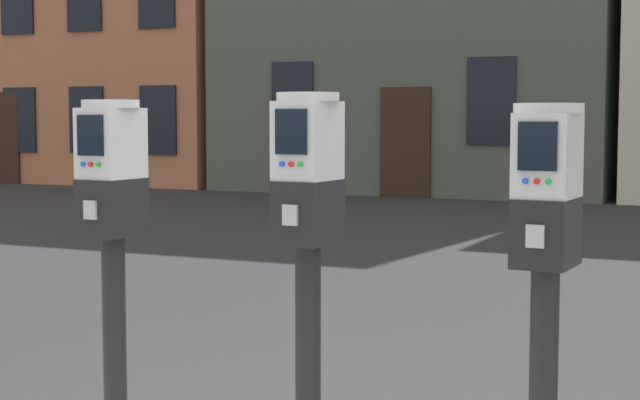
{
  "coord_description": "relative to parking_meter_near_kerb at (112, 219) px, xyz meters",
  "views": [
    {
      "loc": [
        1.69,
        -3.29,
        1.53
      ],
      "look_at": [
        0.22,
        -0.08,
        1.24
      ],
      "focal_mm": 56.35,
      "sensor_mm": 36.0,
      "label": 1
    }
  ],
  "objects": [
    {
      "name": "parking_meter_twin_adjacent",
      "position": [
        0.82,
        0.0,
        0.01
      ],
      "size": [
        0.23,
        0.26,
        1.48
      ],
      "rotation": [
        0.0,
        0.0,
        -1.62
      ],
      "color": "black",
      "rests_on": "sidewalk_slab"
    },
    {
      "name": "parking_meter_near_kerb",
      "position": [
        0.0,
        0.0,
        0.0
      ],
      "size": [
        0.23,
        0.26,
        1.46
      ],
      "rotation": [
        0.0,
        0.0,
        -1.62
      ],
      "color": "black",
      "rests_on": "sidewalk_slab"
    },
    {
      "name": "parking_meter_end_of_row",
      "position": [
        1.64,
        -0.0,
        -0.02
      ],
      "size": [
        0.23,
        0.26,
        1.43
      ],
      "rotation": [
        0.0,
        0.0,
        -1.62
      ],
      "color": "black",
      "rests_on": "sidewalk_slab"
    }
  ]
}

